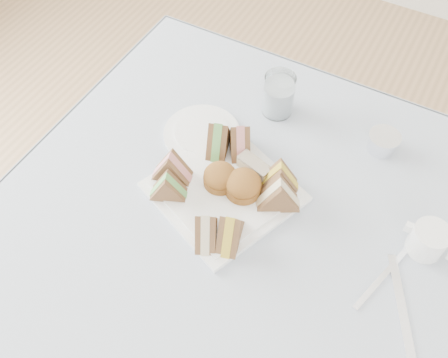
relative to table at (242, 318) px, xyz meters
The scene contains 20 objects.
table is the anchor object (origin of this frame).
tablecloth 0.37m from the table, ahead, with size 1.02×1.02×0.01m, color #A9B2CA.
serving_plate 0.40m from the table, 139.67° to the left, with size 0.25×0.25×0.01m, color white.
sandwich_fl_a 0.47m from the table, 163.51° to the left, with size 0.08×0.04×0.07m, color brown, non-canonical shape.
sandwich_fl_b 0.46m from the table, behind, with size 0.07×0.03×0.07m, color brown, non-canonical shape.
sandwich_fr_a 0.43m from the table, 166.97° to the right, with size 0.08×0.04×0.07m, color brown, non-canonical shape.
sandwich_fr_b 0.43m from the table, 161.30° to the right, with size 0.08×0.04×0.07m, color brown, non-canonical shape.
sandwich_bl_a 0.48m from the table, 132.81° to the left, with size 0.09×0.04×0.08m, color brown, non-canonical shape.
sandwich_bl_b 0.48m from the table, 121.97° to the left, with size 0.08×0.04×0.07m, color brown, non-canonical shape.
sandwich_br_a 0.44m from the table, 84.05° to the left, with size 0.08×0.04×0.08m, color brown, non-canonical shape.
sandwich_br_b 0.45m from the table, 92.66° to the left, with size 0.08×0.04×0.07m, color brown, non-canonical shape.
scone_left 0.43m from the table, 140.23° to the left, with size 0.07×0.07×0.05m, color olive.
scone_right 0.43m from the table, 122.53° to the left, with size 0.07×0.07×0.05m, color olive.
pastry_slice 0.44m from the table, 113.07° to the left, with size 0.07×0.03×0.03m, color #BCB591.
side_plate 0.48m from the table, 137.70° to the left, with size 0.17×0.17×0.01m, color white.
water_glass 0.55m from the table, 106.62° to the left, with size 0.07×0.07×0.10m, color white.
tea_strainer 0.54m from the table, 67.74° to the left, with size 0.07×0.07×0.04m, color white.
knife 0.47m from the table, ahead, with size 0.02×0.20×0.00m, color white.
fork 0.45m from the table, 15.06° to the left, with size 0.01×0.18×0.00m, color white.
creamer_jug 0.52m from the table, 28.07° to the left, with size 0.07×0.07×0.06m, color white.
Camera 1 is at (0.17, -0.41, 1.57)m, focal length 40.00 mm.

